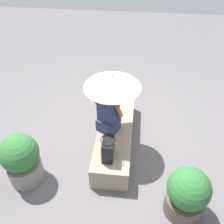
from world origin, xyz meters
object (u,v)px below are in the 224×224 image
at_px(handbag_black, 108,148).
at_px(planter_far, 187,194).
at_px(magazine, 117,107).
at_px(parasol, 112,81).
at_px(person_seated, 108,112).
at_px(planter_near, 22,159).

xyz_separation_m(handbag_black, planter_far, (0.52, 1.14, -0.19)).
bearing_deg(magazine, parasol, 3.11).
bearing_deg(magazine, person_seated, -3.18).
bearing_deg(planter_far, planter_near, -96.63).
bearing_deg(planter_near, planter_far, 83.37).
relative_size(planter_near, planter_far, 1.07).
bearing_deg(planter_far, person_seated, -132.76).
height_order(parasol, planter_near, parasol).
bearing_deg(parasol, planter_near, -57.10).
height_order(magazine, planter_near, planter_near).
xyz_separation_m(handbag_black, magazine, (-1.20, 0.02, -0.18)).
xyz_separation_m(handbag_black, planter_near, (0.23, -1.29, -0.15)).
distance_m(handbag_black, planter_far, 1.26).
distance_m(parasol, handbag_black, 1.00).
relative_size(handbag_black, planter_far, 0.45).
distance_m(person_seated, parasol, 0.61).
height_order(person_seated, handbag_black, person_seated).
height_order(parasol, planter_far, parasol).
xyz_separation_m(person_seated, planter_near, (0.83, -1.22, -0.35)).
bearing_deg(handbag_black, planter_near, -79.74).
height_order(magazine, planter_far, planter_far).
bearing_deg(handbag_black, magazine, 179.14).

